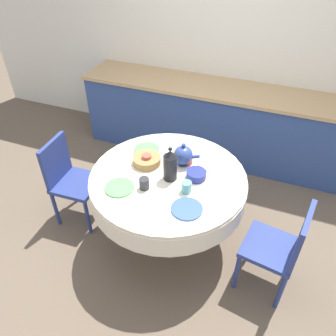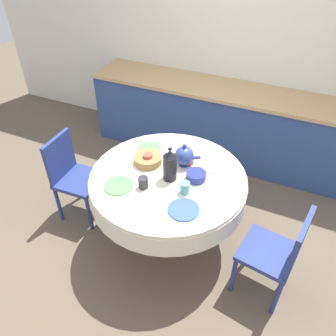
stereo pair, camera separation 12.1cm
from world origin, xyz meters
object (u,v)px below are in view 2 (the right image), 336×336
object	(u,v)px
chair_right	(73,174)
teapot	(184,156)
chair_left	(279,252)
coffee_carafe	(170,165)

from	to	relation	value
chair_right	teapot	bearing A→B (deg)	100.05
chair_left	chair_right	distance (m)	1.98
chair_left	coffee_carafe	size ratio (longest dim) A/B	2.87
chair_left	coffee_carafe	bearing A→B (deg)	91.15
chair_right	coffee_carafe	world-z (taller)	coffee_carafe
chair_left	teapot	xyz separation A→B (m)	(-0.92, 0.35, 0.38)
coffee_carafe	teapot	size ratio (longest dim) A/B	1.34
teapot	coffee_carafe	bearing A→B (deg)	-99.49
coffee_carafe	teapot	world-z (taller)	coffee_carafe
chair_right	chair_left	bearing A→B (deg)	84.10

